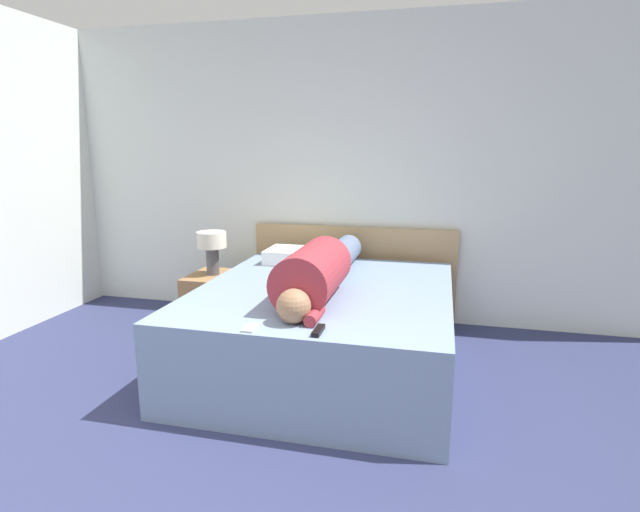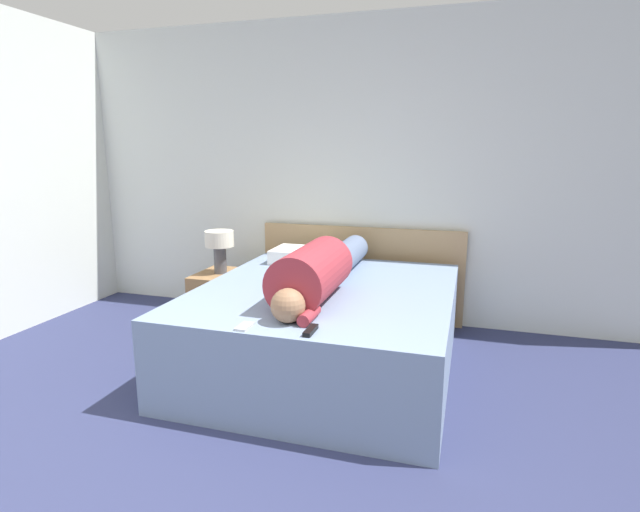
{
  "view_description": "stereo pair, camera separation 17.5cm",
  "coord_description": "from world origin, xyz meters",
  "px_view_note": "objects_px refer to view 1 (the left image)",
  "views": [
    {
      "loc": [
        0.91,
        -1.07,
        1.51
      ],
      "look_at": [
        0.17,
        1.99,
        0.83
      ],
      "focal_mm": 28.0,
      "sensor_mm": 36.0,
      "label": 1
    },
    {
      "loc": [
        1.08,
        -1.02,
        1.51
      ],
      "look_at": [
        0.17,
        1.99,
        0.83
      ],
      "focal_mm": 28.0,
      "sensor_mm": 36.0,
      "label": 2
    }
  ],
  "objects_px": {
    "bed": "(325,327)",
    "nightstand": "(214,300)",
    "table_lamp": "(212,245)",
    "person_lying": "(321,270)",
    "pillow_near_headboard": "(301,256)",
    "tv_remote": "(318,331)",
    "cell_phone": "(251,328)"
  },
  "relations": [
    {
      "from": "bed",
      "to": "nightstand",
      "type": "height_order",
      "value": "bed"
    },
    {
      "from": "bed",
      "to": "table_lamp",
      "type": "distance_m",
      "value": 1.32
    },
    {
      "from": "table_lamp",
      "to": "person_lying",
      "type": "bearing_deg",
      "value": -31.45
    },
    {
      "from": "table_lamp",
      "to": "pillow_near_headboard",
      "type": "bearing_deg",
      "value": 8.88
    },
    {
      "from": "nightstand",
      "to": "table_lamp",
      "type": "distance_m",
      "value": 0.48
    },
    {
      "from": "bed",
      "to": "tv_remote",
      "type": "distance_m",
      "value": 0.91
    },
    {
      "from": "bed",
      "to": "person_lying",
      "type": "distance_m",
      "value": 0.45
    },
    {
      "from": "table_lamp",
      "to": "nightstand",
      "type": "bearing_deg",
      "value": 0.0
    },
    {
      "from": "pillow_near_headboard",
      "to": "tv_remote",
      "type": "height_order",
      "value": "pillow_near_headboard"
    },
    {
      "from": "tv_remote",
      "to": "cell_phone",
      "type": "xyz_separation_m",
      "value": [
        -0.36,
        -0.03,
        -0.01
      ]
    },
    {
      "from": "cell_phone",
      "to": "tv_remote",
      "type": "bearing_deg",
      "value": 4.83
    },
    {
      "from": "bed",
      "to": "table_lamp",
      "type": "xyz_separation_m",
      "value": [
        -1.11,
        0.57,
        0.43
      ]
    },
    {
      "from": "nightstand",
      "to": "person_lying",
      "type": "xyz_separation_m",
      "value": [
        1.11,
        -0.68,
        0.5
      ]
    },
    {
      "from": "person_lying",
      "to": "cell_phone",
      "type": "distance_m",
      "value": 0.8
    },
    {
      "from": "cell_phone",
      "to": "bed",
      "type": "bearing_deg",
      "value": 77.28
    },
    {
      "from": "person_lying",
      "to": "cell_phone",
      "type": "bearing_deg",
      "value": -104.3
    },
    {
      "from": "bed",
      "to": "nightstand",
      "type": "bearing_deg",
      "value": 152.9
    },
    {
      "from": "table_lamp",
      "to": "pillow_near_headboard",
      "type": "xyz_separation_m",
      "value": [
        0.74,
        0.12,
        -0.08
      ]
    },
    {
      "from": "nightstand",
      "to": "pillow_near_headboard",
      "type": "bearing_deg",
      "value": 8.88
    },
    {
      "from": "table_lamp",
      "to": "pillow_near_headboard",
      "type": "relative_size",
      "value": 0.66
    },
    {
      "from": "nightstand",
      "to": "cell_phone",
      "type": "bearing_deg",
      "value": -57.71
    },
    {
      "from": "table_lamp",
      "to": "cell_phone",
      "type": "bearing_deg",
      "value": -57.71
    },
    {
      "from": "cell_phone",
      "to": "pillow_near_headboard",
      "type": "bearing_deg",
      "value": 96.28
    },
    {
      "from": "nightstand",
      "to": "person_lying",
      "type": "height_order",
      "value": "person_lying"
    },
    {
      "from": "tv_remote",
      "to": "bed",
      "type": "bearing_deg",
      "value": 100.89
    },
    {
      "from": "person_lying",
      "to": "tv_remote",
      "type": "distance_m",
      "value": 0.77
    },
    {
      "from": "bed",
      "to": "tv_remote",
      "type": "height_order",
      "value": "tv_remote"
    },
    {
      "from": "tv_remote",
      "to": "cell_phone",
      "type": "height_order",
      "value": "tv_remote"
    },
    {
      "from": "cell_phone",
      "to": "person_lying",
      "type": "bearing_deg",
      "value": 75.7
    },
    {
      "from": "cell_phone",
      "to": "table_lamp",
      "type": "bearing_deg",
      "value": 122.29
    },
    {
      "from": "person_lying",
      "to": "tv_remote",
      "type": "relative_size",
      "value": 11.57
    },
    {
      "from": "pillow_near_headboard",
      "to": "cell_phone",
      "type": "relative_size",
      "value": 4.26
    }
  ]
}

